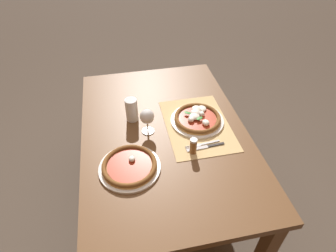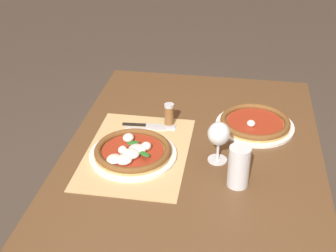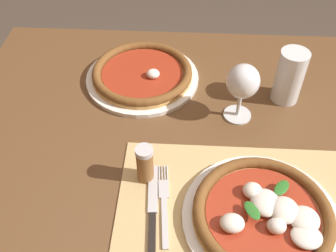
% 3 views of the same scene
% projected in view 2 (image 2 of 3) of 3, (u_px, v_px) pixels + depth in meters
% --- Properties ---
extents(dining_table, '(1.39, 0.94, 0.74)m').
position_uv_depth(dining_table, '(191.00, 177.00, 1.75)').
color(dining_table, brown).
rests_on(dining_table, ground).
extents(paper_placemat, '(0.53, 0.37, 0.00)m').
position_uv_depth(paper_placemat, '(137.00, 152.00, 1.72)').
color(paper_placemat, tan).
rests_on(paper_placemat, dining_table).
extents(pizza_near, '(0.32, 0.32, 0.05)m').
position_uv_depth(pizza_near, '(133.00, 152.00, 1.68)').
color(pizza_near, silver).
rests_on(pizza_near, paper_placemat).
extents(pizza_far, '(0.31, 0.31, 0.05)m').
position_uv_depth(pizza_far, '(255.00, 123.00, 1.86)').
color(pizza_far, silver).
rests_on(pizza_far, dining_table).
extents(wine_glass, '(0.08, 0.08, 0.16)m').
position_uv_depth(wine_glass, '(219.00, 135.00, 1.62)').
color(wine_glass, silver).
rests_on(wine_glass, dining_table).
extents(pint_glass, '(0.07, 0.07, 0.15)m').
position_uv_depth(pint_glass, '(239.00, 167.00, 1.52)').
color(pint_glass, silver).
rests_on(pint_glass, dining_table).
extents(fork, '(0.03, 0.20, 0.00)m').
position_uv_depth(fork, '(151.00, 129.00, 1.85)').
color(fork, '#B7B7BC').
rests_on(fork, paper_placemat).
extents(knife, '(0.03, 0.22, 0.01)m').
position_uv_depth(knife, '(149.00, 125.00, 1.87)').
color(knife, black).
rests_on(knife, paper_placemat).
extents(pepper_shaker, '(0.04, 0.04, 0.10)m').
position_uv_depth(pepper_shaker, '(169.00, 115.00, 1.86)').
color(pepper_shaker, brown).
rests_on(pepper_shaker, dining_table).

